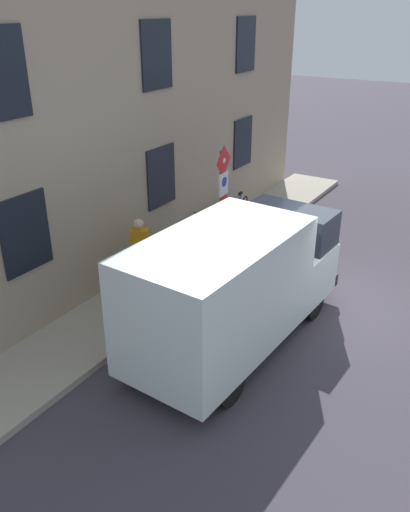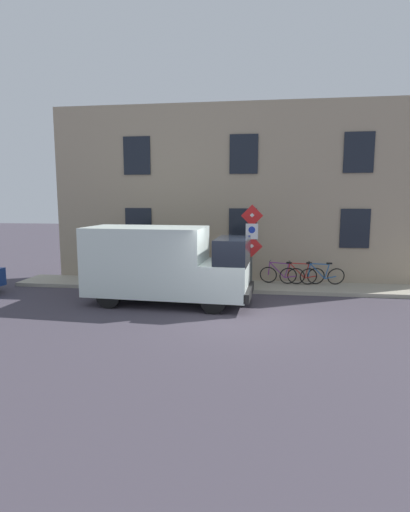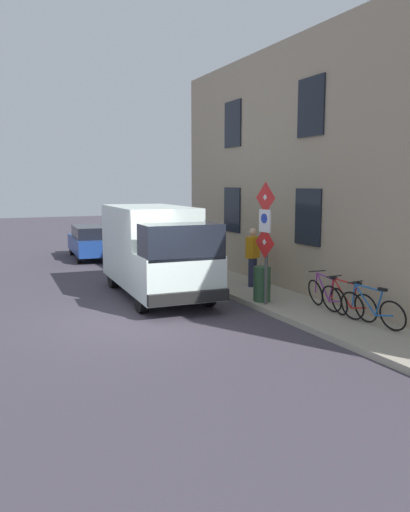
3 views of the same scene
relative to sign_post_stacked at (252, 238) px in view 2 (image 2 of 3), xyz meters
The scene contains 10 objects.
ground_plane 3.73m from the sign_post_stacked, behind, with size 80.00×80.00×0.00m, color #403A45.
sidewalk_slab 2.10m from the sign_post_stacked, 29.40° to the left, with size 1.78×17.54×0.14m, color #A39C8A.
building_facade 2.50m from the sign_post_stacked, 11.39° to the left, with size 0.75×15.54×7.09m.
sign_post_stacked is the anchor object (origin of this frame).
delivery_van 3.41m from the sign_post_stacked, 124.54° to the left, with size 2.28×5.43×2.50m.
bicycle_blue 3.22m from the sign_post_stacked, 68.86° to the right, with size 0.50×1.72×0.89m.
bicycle_red 2.64m from the sign_post_stacked, 61.67° to the right, with size 0.46×1.72×0.89m.
bicycle_purple 2.16m from the sign_post_stacked, 48.32° to the right, with size 0.47×1.72×0.89m.
pedestrian 2.51m from the sign_post_stacked, 66.99° to the left, with size 0.48×0.42×1.72m.
litter_bin 1.47m from the sign_post_stacked, 67.29° to the left, with size 0.44×0.44×0.90m, color #2D5133.
Camera 2 is at (-11.31, -0.68, 3.41)m, focal length 28.19 mm.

